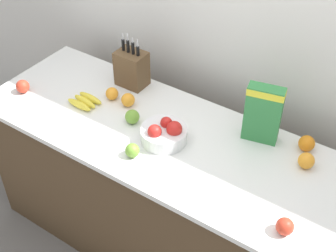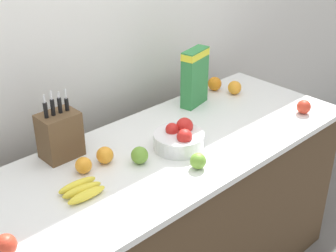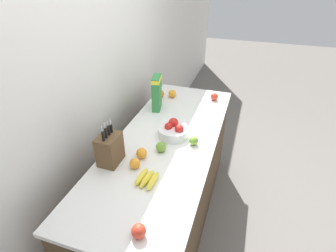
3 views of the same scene
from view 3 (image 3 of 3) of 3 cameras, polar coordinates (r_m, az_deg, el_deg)
name	(u,v)px [view 3 (image 3 of 3)]	position (r m, az deg, el deg)	size (l,w,h in m)	color
ground_plane	(167,217)	(2.62, -0.26, -19.12)	(14.00, 14.00, 0.00)	slate
wall_back	(92,80)	(2.06, -16.25, 9.53)	(9.00, 0.06, 2.60)	silver
counter	(167,182)	(2.29, -0.28, -12.05)	(1.99, 0.74, 0.90)	#4C3823
knife_block	(110,149)	(1.77, -12.58, -4.90)	(0.17, 0.13, 0.32)	brown
cereal_box	(157,91)	(2.36, -2.48, 7.52)	(0.19, 0.11, 0.31)	#338442
fruit_bowl	(173,131)	(2.02, 1.15, -1.01)	(0.23, 0.23, 0.13)	silver
banana_bunch	(147,179)	(1.64, -4.60, -11.38)	(0.18, 0.13, 0.04)	yellow
apple_leftmost	(139,231)	(1.38, -6.38, -21.75)	(0.08, 0.08, 0.08)	red
apple_by_knife_block	(194,141)	(1.93, 5.63, -3.19)	(0.07, 0.07, 0.07)	#6B9E33
apple_rear	(161,147)	(1.86, -1.54, -4.59)	(0.08, 0.08, 0.08)	#6B9E33
apple_middle	(214,97)	(2.60, 10.05, 6.30)	(0.07, 0.07, 0.07)	red
orange_mid_right	(172,94)	(2.62, 0.94, 7.04)	(0.08, 0.08, 0.08)	orange
orange_near_bowl	(141,153)	(1.81, -5.80, -5.89)	(0.07, 0.07, 0.07)	orange
orange_by_cereal	(135,163)	(1.73, -7.22, -8.08)	(0.07, 0.07, 0.07)	orange
orange_front_left	(160,94)	(2.62, -1.74, 7.02)	(0.08, 0.08, 0.08)	orange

